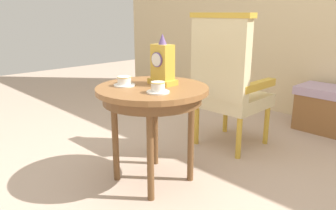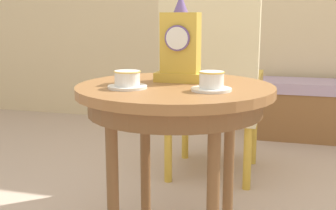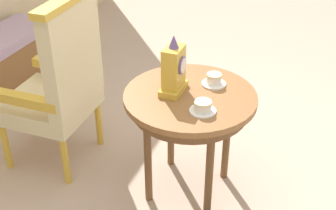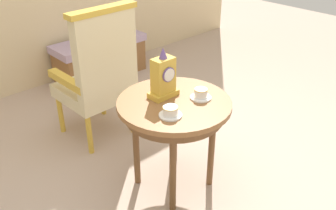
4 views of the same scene
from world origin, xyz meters
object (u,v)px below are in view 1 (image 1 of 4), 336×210
teacup_right (158,88)px  armchair (227,81)px  mantel_clock (162,64)px  teacup_left (124,82)px  side_table (152,98)px

teacup_right → armchair: 0.95m
mantel_clock → armchair: armchair is taller
teacup_left → teacup_right: bearing=5.6°
teacup_right → mantel_clock: mantel_clock is taller
teacup_left → teacup_right: teacup_right is taller
teacup_right → mantel_clock: bearing=130.5°
side_table → teacup_right: teacup_right is taller
teacup_left → armchair: size_ratio=0.12×
teacup_left → armchair: bearing=82.3°
mantel_clock → armchair: (-0.01, 0.75, -0.22)m
teacup_left → teacup_right: (0.30, 0.03, 0.00)m
side_table → mantel_clock: bearing=92.7°
side_table → armchair: bearing=91.0°
side_table → teacup_left: (-0.14, -0.12, 0.11)m
teacup_left → mantel_clock: size_ratio=0.42×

